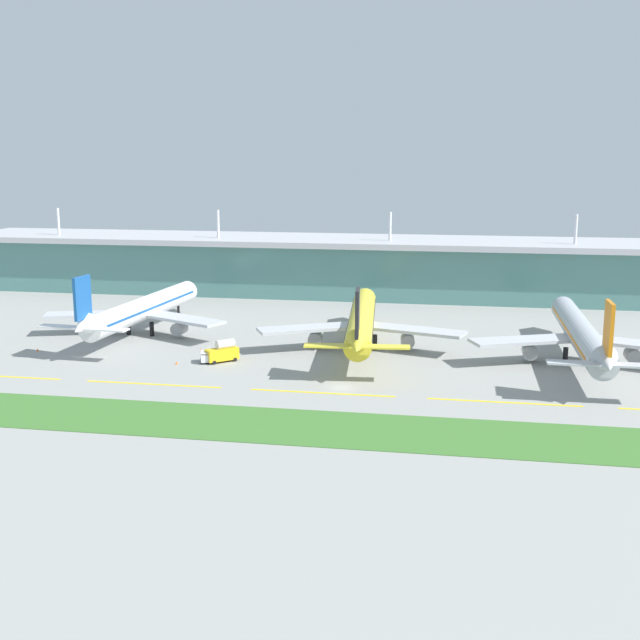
# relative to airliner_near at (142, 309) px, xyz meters

# --- Properties ---
(ground_plane) EXTENTS (600.00, 600.00, 0.00)m
(ground_plane) POSITION_rel_airliner_near_xyz_m (56.85, -38.82, -6.45)
(ground_plane) COLOR gray
(terminal_building) EXTENTS (288.00, 34.00, 27.45)m
(terminal_building) POSITION_rel_airliner_near_xyz_m (56.85, 68.76, 2.98)
(terminal_building) COLOR slate
(terminal_building) RESTS_ON ground
(airliner_near) EXTENTS (48.68, 65.18, 18.90)m
(airliner_near) POSITION_rel_airliner_near_xyz_m (0.00, 0.00, 0.00)
(airliner_near) COLOR white
(airliner_near) RESTS_ON ground
(airliner_middle) EXTENTS (48.58, 68.08, 18.90)m
(airliner_middle) POSITION_rel_airliner_near_xyz_m (56.64, -5.19, 0.00)
(airliner_middle) COLOR yellow
(airliner_middle) RESTS_ON ground
(airliner_far) EXTENTS (48.80, 69.54, 18.90)m
(airliner_far) POSITION_rel_airliner_near_xyz_m (105.48, -10.29, 0.00)
(airliner_far) COLOR #ADB2BC
(airliner_far) RESTS_ON ground
(taxiway_stripe_mid_west) EXTENTS (28.00, 0.70, 0.04)m
(taxiway_stripe_mid_west) POSITION_rel_airliner_near_xyz_m (19.85, -43.05, -6.43)
(taxiway_stripe_mid_west) COLOR yellow
(taxiway_stripe_mid_west) RESTS_ON ground
(taxiway_stripe_centre) EXTENTS (28.00, 0.70, 0.04)m
(taxiway_stripe_centre) POSITION_rel_airliner_near_xyz_m (53.85, -43.05, -6.43)
(taxiway_stripe_centre) COLOR yellow
(taxiway_stripe_centre) RESTS_ON ground
(taxiway_stripe_mid_east) EXTENTS (28.00, 0.70, 0.04)m
(taxiway_stripe_mid_east) POSITION_rel_airliner_near_xyz_m (87.85, -43.05, -6.43)
(taxiway_stripe_mid_east) COLOR yellow
(taxiway_stripe_mid_east) RESTS_ON ground
(grass_verge) EXTENTS (300.00, 18.00, 0.10)m
(grass_verge) POSITION_rel_airliner_near_xyz_m (56.85, -62.97, -6.40)
(grass_verge) COLOR #3D702D
(grass_verge) RESTS_ON ground
(fuel_truck) EXTENTS (7.04, 6.81, 4.95)m
(fuel_truck) POSITION_rel_airliner_near_xyz_m (28.25, -23.37, -4.19)
(fuel_truck) COLOR gold
(fuel_truck) RESTS_ON ground
(baggage_cart) EXTENTS (2.99, 3.99, 2.48)m
(baggage_cart) POSITION_rel_airliner_near_xyz_m (24.63, -24.97, -5.19)
(baggage_cart) COLOR silver
(baggage_cart) RESTS_ON ground
(pushback_tug) EXTENTS (2.93, 4.64, 1.85)m
(pushback_tug) POSITION_rel_airliner_near_xyz_m (27.28, -19.59, -5.35)
(pushback_tug) COLOR #333842
(pushback_tug) RESTS_ON ground
(safety_cone_left_wingtip) EXTENTS (0.56, 0.56, 0.70)m
(safety_cone_left_wingtip) POSITION_rel_airliner_near_xyz_m (18.96, -27.35, -6.10)
(safety_cone_left_wingtip) COLOR orange
(safety_cone_left_wingtip) RESTS_ON ground
(safety_cone_nose_front) EXTENTS (0.56, 0.56, 0.70)m
(safety_cone_nose_front) POSITION_rel_airliner_near_xyz_m (-17.04, -21.50, -6.10)
(safety_cone_nose_front) COLOR orange
(safety_cone_nose_front) RESTS_ON ground
(safety_cone_right_wingtip) EXTENTS (0.56, 0.56, 0.70)m
(safety_cone_right_wingtip) POSITION_rel_airliner_near_xyz_m (20.44, -15.04, -6.10)
(safety_cone_right_wingtip) COLOR orange
(safety_cone_right_wingtip) RESTS_ON ground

